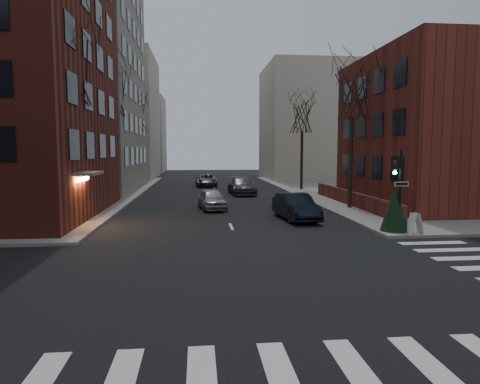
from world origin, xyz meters
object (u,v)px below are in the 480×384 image
streetlamp_far (144,149)px  parked_sedan (296,207)px  evergreen_shrub (395,208)px  tree_left_b (111,92)px  traffic_signal (399,196)px  tree_left_a (68,71)px  car_lane_far (206,180)px  car_lane_silver (212,199)px  sandwich_board (415,223)px  car_lane_gray (242,186)px  streetlamp_near (111,149)px  tree_left_c (136,116)px  tree_right_a (352,93)px  tree_right_b (302,116)px

streetlamp_far → parked_sedan: (12.20, -28.08, -3.46)m
streetlamp_far → evergreen_shrub: (16.07, -32.78, -2.95)m
tree_left_b → streetlamp_far: tree_left_b is taller
traffic_signal → tree_left_a: size_ratio=0.39×
tree_left_b → parked_sedan: tree_left_b is taller
streetlamp_far → tree_left_a: bearing=-91.2°
streetlamp_far → car_lane_far: streetlamp_far is taller
tree_left_b → streetlamp_far: size_ratio=1.72×
car_lane_silver → car_lane_far: bearing=82.6°
evergreen_shrub → traffic_signal: bearing=-74.0°
sandwich_board → evergreen_shrub: evergreen_shrub is taller
parked_sedan → tree_left_a: bearing=173.6°
parked_sedan → sandwich_board: (4.56, -5.42, -0.13)m
car_lane_gray → sandwich_board: size_ratio=5.42×
tree_left_b → streetlamp_near: size_ratio=1.72×
tree_left_b → evergreen_shrub: bearing=-45.2°
evergreen_shrub → tree_left_a: bearing=164.0°
tree_left_c → parked_sedan: bearing=-63.9°
tree_left_a → sandwich_board: (17.36, -5.50, -7.82)m
streetlamp_far → sandwich_board: (16.76, -33.50, -3.59)m
car_lane_gray → evergreen_shrub: (5.55, -19.62, 0.51)m
tree_right_a → streetlamp_near: (-17.00, 4.00, -3.79)m
tree_left_b → tree_right_b: 18.64m
tree_right_b → parked_sedan: bearing=-104.9°
tree_right_a → traffic_signal: bearing=-95.5°
tree_left_c → car_lane_gray: (11.13, -11.16, -7.25)m
tree_right_b → car_lane_silver: size_ratio=2.23×
car_lane_gray → tree_right_a: bearing=-62.6°
tree_left_a → sandwich_board: bearing=-17.6°
car_lane_gray → sandwich_board: bearing=-76.4°
tree_right_b → evergreen_shrub: bearing=-92.3°
car_lane_silver → traffic_signal: bearing=-56.1°
traffic_signal → streetlamp_near: (-16.14, 13.01, 2.33)m
tree_left_a → streetlamp_near: (0.60, 8.00, -4.23)m
tree_right_a → tree_left_a: bearing=-167.2°
sandwich_board → evergreen_shrub: (-0.69, 0.72, 0.64)m
tree_left_a → evergreen_shrub: (16.67, -4.78, -7.18)m
streetlamp_far → parked_sedan: bearing=-66.5°
tree_left_b → streetlamp_far: bearing=87.9°
traffic_signal → car_lane_silver: size_ratio=0.97×
traffic_signal → car_lane_far: traffic_signal is taller
tree_right_a → tree_left_c: bearing=128.7°
traffic_signal → tree_left_c: bearing=118.4°
tree_left_c → tree_right_a: same height
tree_right_b → parked_sedan: tree_right_b is taller
tree_right_a → tree_right_b: (0.00, 14.00, -0.44)m
streetlamp_near → car_lane_gray: streetlamp_near is taller
streetlamp_near → evergreen_shrub: size_ratio=2.76×
tree_right_b → tree_left_b: bearing=-161.2°
traffic_signal → parked_sedan: (-3.94, 4.92, -1.13)m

